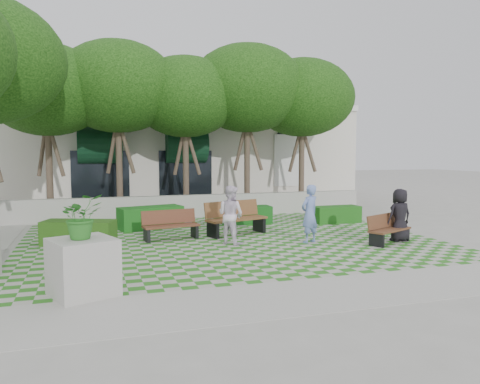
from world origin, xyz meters
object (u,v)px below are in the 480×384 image
object	(u,v)px
bench_mid	(235,218)
bench_west	(170,225)
person_blue	(310,214)
person_dark	(400,215)
hedge_west	(79,233)
person_white	(231,215)
hedge_east	(336,214)
hedge_midleft	(151,218)
bench_east	(388,229)
hedge_midright	(246,215)
planter_front	(82,255)

from	to	relation	value
bench_mid	bench_west	distance (m)	2.15
person_blue	person_dark	world-z (taller)	person_blue
bench_mid	person_dark	world-z (taller)	person_dark
hedge_west	person_dark	distance (m)	9.39
hedge_west	person_white	world-z (taller)	person_white
hedge_west	person_white	size ratio (longest dim) A/B	1.18
hedge_east	hedge_west	size ratio (longest dim) A/B	0.89
hedge_midleft	person_dark	size ratio (longest dim) A/B	1.38
bench_east	hedge_midright	xyz separation A→B (m)	(-2.75, 4.77, -0.09)
hedge_west	bench_west	bearing A→B (deg)	-0.13
bench_east	person_dark	bearing A→B (deg)	-9.01
hedge_midright	person_dark	world-z (taller)	person_dark
hedge_west	hedge_east	bearing A→B (deg)	8.87
bench_west	hedge_west	distance (m)	2.64
bench_mid	planter_front	bearing A→B (deg)	-148.88
bench_mid	person_blue	bearing A→B (deg)	-67.84
hedge_west	planter_front	distance (m)	5.04
hedge_east	person_blue	xyz separation A→B (m)	(-2.69, -3.19, 0.54)
bench_east	person_white	size ratio (longest dim) A/B	0.99
bench_east	hedge_west	bearing A→B (deg)	138.63
hedge_midleft	hedge_west	xyz separation A→B (m)	(-2.32, -2.24, -0.03)
person_blue	hedge_east	bearing A→B (deg)	-153.25
bench_west	person_dark	world-z (taller)	person_dark
bench_west	person_dark	distance (m)	6.87
hedge_east	planter_front	xyz separation A→B (m)	(-8.94, -6.44, 0.46)
bench_east	person_blue	size ratio (longest dim) A/B	0.99
bench_west	bench_east	bearing A→B (deg)	-31.52
hedge_midleft	person_blue	distance (m)	5.76
hedge_east	hedge_midright	size ratio (longest dim) A/B	0.97
hedge_west	planter_front	world-z (taller)	planter_front
planter_front	person_white	distance (m)	5.54
bench_mid	planter_front	xyz separation A→B (m)	(-4.60, -5.24, 0.25)
person_white	hedge_west	bearing A→B (deg)	37.22
person_white	hedge_midright	bearing A→B (deg)	-62.13
hedge_east	person_dark	xyz separation A→B (m)	(-0.04, -3.80, 0.48)
person_dark	hedge_west	bearing A→B (deg)	-18.21
hedge_east	hedge_midright	bearing A→B (deg)	165.94
bench_mid	hedge_east	xyz separation A→B (m)	(4.34, 1.20, -0.21)
bench_mid	hedge_midleft	distance (m)	3.18
person_blue	bench_west	bearing A→B (deg)	-48.01
planter_front	bench_west	bearing A→B (deg)	63.84
planter_front	person_dark	xyz separation A→B (m)	(8.90, 2.64, 0.02)
hedge_midright	person_white	distance (m)	3.85
hedge_midleft	person_white	bearing A→B (deg)	-61.44
planter_front	person_dark	size ratio (longest dim) A/B	1.21
hedge_midright	person_white	world-z (taller)	person_white
bench_mid	bench_west	bearing A→B (deg)	168.42
hedge_west	hedge_midleft	bearing A→B (deg)	44.01
bench_mid	person_dark	bearing A→B (deg)	-48.76
bench_west	hedge_midleft	world-z (taller)	bench_west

